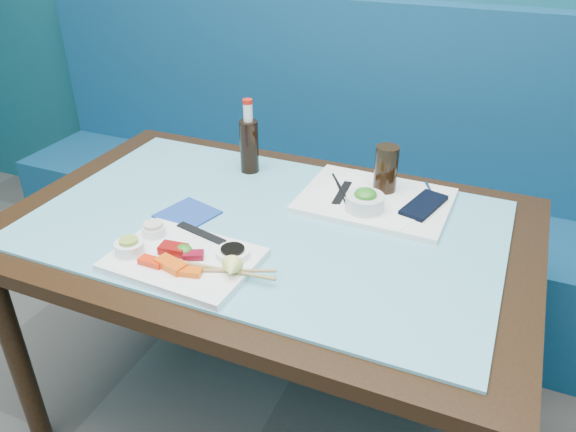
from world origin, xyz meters
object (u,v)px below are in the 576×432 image
at_px(serving_tray, 375,200).
at_px(seaweed_bowl, 365,202).
at_px(cola_bottle_body, 249,146).
at_px(blue_napkin, 188,214).
at_px(dining_table, 265,250).
at_px(booth_bench, 352,206).
at_px(cola_glass, 386,169).
at_px(sashimi_plate, 184,260).

distance_m(serving_tray, seaweed_bowl, 0.08).
height_order(serving_tray, cola_bottle_body, cola_bottle_body).
distance_m(seaweed_bowl, blue_napkin, 0.48).
bearing_deg(cola_bottle_body, dining_table, -56.39).
bearing_deg(blue_napkin, booth_bench, 76.97).
distance_m(cola_glass, cola_bottle_body, 0.43).
bearing_deg(sashimi_plate, blue_napkin, 122.68).
bearing_deg(blue_napkin, cola_bottle_body, 84.64).
relative_size(booth_bench, dining_table, 2.14).
height_order(seaweed_bowl, cola_bottle_body, cola_bottle_body).
relative_size(booth_bench, blue_napkin, 21.97).
xyz_separation_m(dining_table, cola_bottle_body, (-0.18, 0.27, 0.17)).
relative_size(booth_bench, seaweed_bowl, 28.62).
bearing_deg(serving_tray, dining_table, -137.04).
height_order(booth_bench, blue_napkin, booth_bench).
bearing_deg(cola_glass, serving_tray, -100.30).
relative_size(dining_table, cola_bottle_body, 8.52).
relative_size(dining_table, blue_napkin, 10.25).
distance_m(seaweed_bowl, cola_bottle_body, 0.43).
relative_size(seaweed_bowl, cola_bottle_body, 0.64).
bearing_deg(cola_bottle_body, blue_napkin, -95.36).
height_order(cola_glass, cola_bottle_body, cola_bottle_body).
bearing_deg(cola_glass, sashimi_plate, -123.45).
relative_size(dining_table, cola_glass, 10.37).
height_order(dining_table, cola_bottle_body, cola_bottle_body).
bearing_deg(cola_glass, cola_bottle_body, -179.13).
height_order(booth_bench, seaweed_bowl, booth_bench).
height_order(dining_table, seaweed_bowl, seaweed_bowl).
bearing_deg(serving_tray, cola_bottle_body, 174.46).
bearing_deg(cola_glass, booth_bench, 113.96).
xyz_separation_m(seaweed_bowl, cola_glass, (0.02, 0.13, 0.05)).
relative_size(cola_glass, cola_bottle_body, 0.82).
relative_size(sashimi_plate, seaweed_bowl, 3.21).
distance_m(booth_bench, cola_bottle_body, 0.76).
height_order(sashimi_plate, cola_glass, cola_glass).
height_order(cola_bottle_body, blue_napkin, cola_bottle_body).
distance_m(cola_glass, blue_napkin, 0.57).
xyz_separation_m(dining_table, blue_napkin, (-0.21, -0.05, 0.09)).
bearing_deg(seaweed_bowl, cola_bottle_body, 163.19).
height_order(sashimi_plate, seaweed_bowl, seaweed_bowl).
bearing_deg(booth_bench, cola_bottle_body, -107.10).
bearing_deg(cola_glass, dining_table, -132.81).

